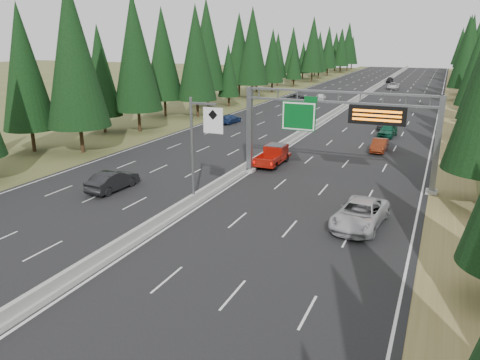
{
  "coord_description": "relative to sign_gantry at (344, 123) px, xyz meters",
  "views": [
    {
      "loc": [
        16.39,
        -3.79,
        12.06
      ],
      "look_at": [
        5.97,
        20.0,
        4.14
      ],
      "focal_mm": 35.0,
      "sensor_mm": 36.0,
      "label": 1
    }
  ],
  "objects": [
    {
      "name": "car_ahead_white",
      "position": [
        -4.62,
        81.73,
        -4.39
      ],
      "size": [
        2.98,
        5.87,
        1.59
      ],
      "primitive_type": "imported",
      "rotation": [
        0.0,
        0.0,
        0.06
      ],
      "color": "silver",
      "rests_on": "road"
    },
    {
      "name": "sign_gantry",
      "position": [
        0.0,
        0.0,
        0.0
      ],
      "size": [
        16.75,
        0.98,
        7.8
      ],
      "color": "slate",
      "rests_on": "road"
    },
    {
      "name": "shoulder_right",
      "position": [
        8.88,
        45.12,
        -5.24
      ],
      "size": [
        3.6,
        260.0,
        0.06
      ],
      "primitive_type": "cube",
      "color": "olive",
      "rests_on": "ground"
    },
    {
      "name": "hov_sign_pole",
      "position": [
        -8.33,
        -9.92,
        -0.54
      ],
      "size": [
        2.8,
        0.5,
        8.0
      ],
      "color": "slate",
      "rests_on": "road"
    },
    {
      "name": "car_onc_near",
      "position": [
        -16.71,
        -9.42,
        -4.38
      ],
      "size": [
        1.93,
        4.98,
        1.62
      ],
      "primitive_type": "imported",
      "rotation": [
        0.0,
        0.0,
        3.1
      ],
      "color": "black",
      "rests_on": "road"
    },
    {
      "name": "car_ahead_dkgrey",
      "position": [
        0.53,
        26.99,
        -4.5
      ],
      "size": [
        2.3,
        4.88,
        1.37
      ],
      "primitive_type": "imported",
      "rotation": [
        0.0,
        0.0,
        -0.08
      ],
      "color": "black",
      "rests_on": "road"
    },
    {
      "name": "road",
      "position": [
        -8.92,
        45.12,
        -5.23
      ],
      "size": [
        32.0,
        260.0,
        0.08
      ],
      "primitive_type": "cube",
      "color": "black",
      "rests_on": "ground"
    },
    {
      "name": "car_onc_white",
      "position": [
        -15.41,
        53.56,
        -4.46
      ],
      "size": [
        2.11,
        4.44,
        1.47
      ],
      "primitive_type": "imported",
      "rotation": [
        0.0,
        0.0,
        3.23
      ],
      "color": "white",
      "rests_on": "road"
    },
    {
      "name": "shoulder_left",
      "position": [
        -26.72,
        45.12,
        -5.24
      ],
      "size": [
        3.6,
        260.0,
        0.06
      ],
      "primitive_type": "cube",
      "color": "#475126",
      "rests_on": "ground"
    },
    {
      "name": "silver_minivan",
      "position": [
        3.17,
        -9.1,
        -4.34
      ],
      "size": [
        3.4,
        6.36,
        1.7
      ],
      "primitive_type": "imported",
      "rotation": [
        0.0,
        0.0,
        -0.1
      ],
      "color": "#B3B2B7",
      "rests_on": "road"
    },
    {
      "name": "median_barrier",
      "position": [
        -8.92,
        45.12,
        -4.85
      ],
      "size": [
        0.7,
        260.0,
        0.85
      ],
      "color": "gray",
      "rests_on": "road"
    },
    {
      "name": "car_onc_far",
      "position": [
        -19.71,
        50.82,
        -4.5
      ],
      "size": [
        2.6,
        5.12,
        1.39
      ],
      "primitive_type": "imported",
      "rotation": [
        0.0,
        0.0,
        3.08
      ],
      "color": "black",
      "rests_on": "road"
    },
    {
      "name": "car_ahead_green",
      "position": [
        1.2,
        22.13,
        -4.41
      ],
      "size": [
        2.24,
        4.73,
        1.56
      ],
      "primitive_type": "imported",
      "rotation": [
        0.0,
        0.0,
        -0.09
      ],
      "color": "#125037",
      "rests_on": "road"
    },
    {
      "name": "car_onc_blue",
      "position": [
        -21.11,
        23.01,
        -4.55
      ],
      "size": [
        2.19,
        4.53,
        1.27
      ],
      "primitive_type": "imported",
      "rotation": [
        0.0,
        0.0,
        3.05
      ],
      "color": "navy",
      "rests_on": "road"
    },
    {
      "name": "red_pickup",
      "position": [
        -7.42,
        3.81,
        -4.17
      ],
      "size": [
        2.01,
        5.62,
        1.83
      ],
      "color": "black",
      "rests_on": "road"
    },
    {
      "name": "car_ahead_far",
      "position": [
        -7.42,
        99.48,
        -4.39
      ],
      "size": [
        2.25,
        4.82,
        1.6
      ],
      "primitive_type": "imported",
      "rotation": [
        0.0,
        0.0,
        0.08
      ],
      "color": "black",
      "rests_on": "road"
    },
    {
      "name": "car_ahead_dkred",
      "position": [
        1.39,
        13.31,
        -4.49
      ],
      "size": [
        1.53,
        4.24,
        1.39
      ],
      "primitive_type": "imported",
      "rotation": [
        0.0,
        0.0,
        -0.01
      ],
      "color": "maroon",
      "rests_on": "road"
    },
    {
      "name": "tree_row_left",
      "position": [
        -30.9,
        37.21,
        3.97
      ],
      "size": [
        11.97,
        241.15,
        18.83
      ],
      "color": "black",
      "rests_on": "ground"
    }
  ]
}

